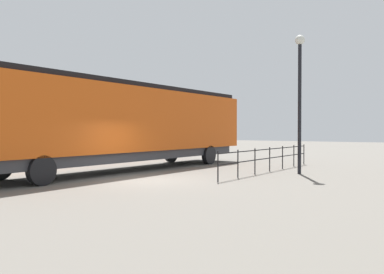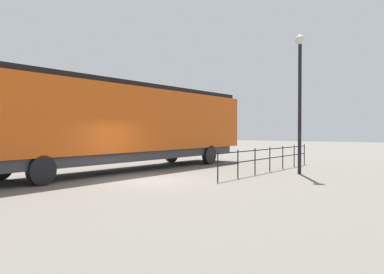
{
  "view_description": "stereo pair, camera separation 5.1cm",
  "coord_description": "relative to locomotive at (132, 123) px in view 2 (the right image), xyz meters",
  "views": [
    {
      "loc": [
        10.55,
        -11.99,
        1.99
      ],
      "look_at": [
        0.53,
        2.3,
        1.71
      ],
      "focal_mm": 37.38,
      "sensor_mm": 36.0,
      "label": 1
    },
    {
      "loc": [
        10.59,
        -11.96,
        1.99
      ],
      "look_at": [
        0.53,
        2.3,
        1.71
      ],
      "focal_mm": 37.38,
      "sensor_mm": 36.0,
      "label": 2
    }
  ],
  "objects": [
    {
      "name": "ground_plane",
      "position": [
        3.56,
        -2.81,
        -2.39
      ],
      "size": [
        120.0,
        120.0,
        0.0
      ],
      "primitive_type": "plane",
      "color": "#666059"
    },
    {
      "name": "lamp_post",
      "position": [
        7.65,
        3.0,
        1.74
      ],
      "size": [
        0.44,
        0.44,
        6.35
      ],
      "color": "black",
      "rests_on": "ground_plane"
    },
    {
      "name": "locomotive",
      "position": [
        0.0,
        0.0,
        0.0
      ],
      "size": [
        3.13,
        17.5,
        4.28
      ],
      "color": "#D15114",
      "rests_on": "ground_plane"
    },
    {
      "name": "platform_fence",
      "position": [
        6.08,
        3.24,
        -1.63
      ],
      "size": [
        0.05,
        9.72,
        1.18
      ],
      "color": "black",
      "rests_on": "ground_plane"
    }
  ]
}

